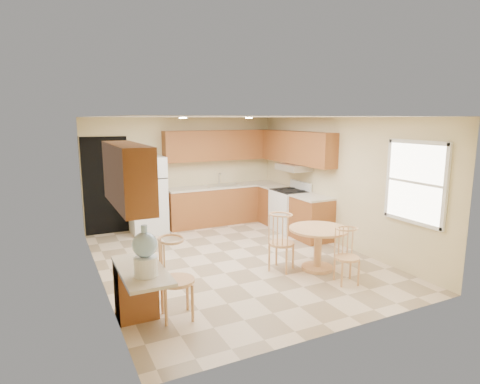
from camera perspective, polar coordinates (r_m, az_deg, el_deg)
name	(u,v)px	position (r m, az deg, el deg)	size (l,w,h in m)	color
floor	(235,260)	(7.23, -0.78, -9.59)	(5.50, 5.50, 0.00)	beige
ceiling	(234,117)	(6.80, -0.83, 10.63)	(4.50, 5.50, 0.02)	white
wall_back	(184,172)	(9.43, -8.00, 2.86)	(4.50, 0.02, 2.50)	beige
wall_front	(340,230)	(4.64, 14.01, -5.23)	(4.50, 0.02, 2.50)	beige
wall_left	(97,202)	(6.30, -19.64, -1.41)	(0.02, 5.50, 2.50)	beige
wall_right	(338,182)	(8.12, 13.70, 1.44)	(0.02, 5.50, 2.50)	beige
doorway	(106,186)	(9.06, -18.50, 0.84)	(0.90, 0.02, 2.10)	black
base_cab_back	(224,205)	(9.61, -2.35, -1.84)	(2.75, 0.60, 0.87)	#965426
counter_back	(223,186)	(9.52, -2.37, 0.83)	(2.75, 0.63, 0.04)	beige
base_cab_right_a	(275,205)	(9.58, 4.99, -1.91)	(0.60, 0.59, 0.87)	#965426
counter_right_a	(275,187)	(9.49, 5.04, 0.77)	(0.63, 0.59, 0.04)	beige
base_cab_right_b	(312,219)	(8.40, 10.14, -3.79)	(0.60, 0.80, 0.87)	#965426
counter_right_b	(312,197)	(8.30, 10.24, -0.75)	(0.63, 0.80, 0.04)	beige
upper_cab_back	(221,145)	(9.53, -2.75, 6.66)	(2.75, 0.33, 0.70)	#965426
upper_cab_right	(297,147)	(8.91, 8.04, 6.30)	(0.33, 2.42, 0.70)	#965426
upper_cab_left	(127,175)	(4.66, -15.72, 2.31)	(0.33, 1.40, 0.70)	#965426
sink	(222,185)	(9.51, -2.51, 0.95)	(0.78, 0.44, 0.01)	silver
range_hood	(294,167)	(8.88, 7.63, 3.51)	(0.50, 0.76, 0.14)	silver
desk_pedestal	(136,289)	(5.34, -14.57, -13.26)	(0.48, 0.42, 0.72)	#965426
desk_top	(141,270)	(4.85, -13.85, -10.74)	(0.50, 1.20, 0.04)	beige
window	(416,182)	(6.77, 23.70, 1.25)	(0.06, 1.12, 1.30)	white
can_light_a	(183,118)	(7.73, -8.14, 10.40)	(0.14, 0.14, 0.02)	white
can_light_b	(249,118)	(8.27, 1.27, 10.49)	(0.14, 0.14, 0.02)	white
refrigerator	(147,195)	(8.91, -13.03, -0.43)	(0.74, 0.72, 1.67)	white
stove	(290,210)	(9.00, 7.08, -2.53)	(0.65, 0.76, 1.09)	white
dining_table	(318,242)	(6.77, 11.04, -7.05)	(0.96, 0.96, 0.71)	#E0A770
chair_table_a	(285,237)	(6.55, 6.37, -6.43)	(0.42, 0.53, 0.96)	#E0A770
chair_table_b	(351,252)	(6.25, 15.51, -8.24)	(0.37, 0.40, 0.85)	#E0A770
chair_desk	(179,273)	(5.02, -8.73, -11.30)	(0.46, 0.59, 1.03)	#E0A770
water_crock	(145,253)	(4.54, -13.34, -8.46)	(0.28, 0.28, 0.57)	white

